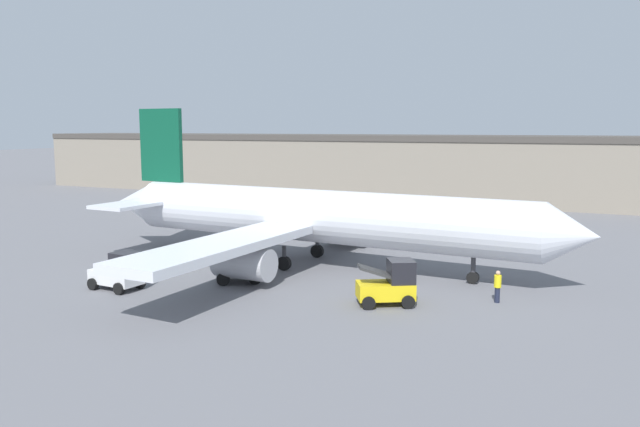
# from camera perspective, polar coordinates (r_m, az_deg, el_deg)

# --- Properties ---
(ground_plane) EXTENTS (400.00, 400.00, 0.00)m
(ground_plane) POSITION_cam_1_polar(r_m,az_deg,el_deg) (41.33, 0.00, -4.79)
(ground_plane) COLOR slate
(terminal_building) EXTENTS (98.93, 12.76, 8.03)m
(terminal_building) POSITION_cam_1_polar(r_m,az_deg,el_deg) (82.98, 4.28, 4.41)
(terminal_building) COLOR gray
(terminal_building) RESTS_ON ground_plane
(airplane) EXTENTS (34.83, 32.18, 10.43)m
(airplane) POSITION_cam_1_polar(r_m,az_deg,el_deg) (41.17, -1.11, -0.29)
(airplane) COLOR silver
(airplane) RESTS_ON ground_plane
(ground_crew_worker) EXTENTS (0.37, 0.37, 1.70)m
(ground_crew_worker) POSITION_cam_1_polar(r_m,az_deg,el_deg) (33.95, 15.93, -6.35)
(ground_crew_worker) COLOR #1E2338
(ground_crew_worker) RESTS_ON ground_plane
(baggage_tug) EXTENTS (3.27, 3.10, 2.57)m
(baggage_tug) POSITION_cam_1_polar(r_m,az_deg,el_deg) (37.29, -7.11, -4.45)
(baggage_tug) COLOR #B2B2B7
(baggage_tug) RESTS_ON ground_plane
(belt_loader_truck) EXTENTS (3.29, 2.97, 2.34)m
(belt_loader_truck) POSITION_cam_1_polar(r_m,az_deg,el_deg) (32.45, 6.41, -6.43)
(belt_loader_truck) COLOR yellow
(belt_loader_truck) RESTS_ON ground_plane
(pushback_tug) EXTENTS (3.07, 2.06, 2.22)m
(pushback_tug) POSITION_cam_1_polar(r_m,az_deg,el_deg) (36.91, -17.86, -5.14)
(pushback_tug) COLOR silver
(pushback_tug) RESTS_ON ground_plane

